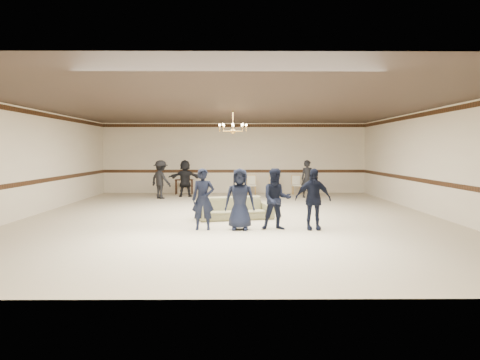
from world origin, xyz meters
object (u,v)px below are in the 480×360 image
object	(u,v)px
adult_left	(161,179)
boy_d	(313,199)
adult_mid	(185,178)
banquet_chair_right	(297,185)
chandelier	(233,121)
adult_right	(308,179)
boy_a	(203,199)
banquet_chair_mid	(274,185)
console_table	(184,187)
boy_c	(276,199)
boy_b	(240,199)
settee	(235,208)
banquet_chair_left	(251,185)

from	to	relation	value
adult_left	boy_d	bearing A→B (deg)	162.82
adult_mid	banquet_chair_right	size ratio (longest dim) A/B	1.84
chandelier	adult_right	bearing A→B (deg)	52.50
chandelier	adult_right	xyz separation A→B (m)	(3.04, 3.97, -2.10)
boy_a	boy_d	distance (m)	2.70
boy_d	banquet_chair_mid	distance (m)	8.32
adult_left	adult_mid	world-z (taller)	same
adult_mid	console_table	xyz separation A→B (m)	(-0.18, 1.04, -0.44)
adult_right	adult_mid	bearing A→B (deg)	166.65
chandelier	banquet_chair_mid	bearing A→B (deg)	71.25
adult_left	console_table	size ratio (longest dim) A/B	1.95
boy_c	banquet_chair_right	bearing A→B (deg)	75.93
boy_b	settee	xyz separation A→B (m)	(-0.12, 1.66, -0.45)
adult_left	banquet_chair_right	world-z (taller)	adult_left
banquet_chair_mid	banquet_chair_left	bearing A→B (deg)	176.42
settee	boy_d	bearing A→B (deg)	-53.82
chandelier	console_table	world-z (taller)	chandelier
boy_a	banquet_chair_mid	size ratio (longest dim) A/B	1.80
boy_a	adult_right	world-z (taller)	adult_right
boy_a	adult_mid	bearing A→B (deg)	98.74
settee	adult_right	xyz separation A→B (m)	(2.97, 5.41, 0.47)
adult_mid	adult_right	distance (m)	5.12
adult_left	adult_right	bearing A→B (deg)	-140.53
adult_right	banquet_chair_mid	xyz separation A→B (m)	(-1.28, 1.24, -0.36)
boy_b	adult_left	bearing A→B (deg)	116.78
chandelier	adult_mid	world-z (taller)	chandelier
boy_a	chandelier	bearing A→B (deg)	75.69
chandelier	banquet_chair_mid	xyz separation A→B (m)	(1.77, 5.21, -2.45)
banquet_chair_left	boy_d	bearing A→B (deg)	-85.19
boy_a	adult_left	world-z (taller)	adult_left
boy_d	adult_mid	world-z (taller)	adult_mid
banquet_chair_left	banquet_chair_right	distance (m)	2.00
console_table	banquet_chair_left	bearing A→B (deg)	-4.62
banquet_chair_right	boy_b	bearing A→B (deg)	-108.29
boy_d	boy_b	bearing A→B (deg)	178.47
boy_d	adult_left	distance (m)	8.38
boy_d	banquet_chair_right	bearing A→B (deg)	83.17
settee	adult_mid	xyz separation A→B (m)	(-2.13, 5.81, 0.47)
boy_b	banquet_chair_mid	xyz separation A→B (m)	(1.57, 8.31, -0.34)
boy_c	chandelier	bearing A→B (deg)	106.83
chandelier	adult_left	xyz separation A→B (m)	(-2.96, 3.67, -2.10)
chandelier	adult_left	distance (m)	5.16
chandelier	boy_b	xyz separation A→B (m)	(0.20, -3.10, -2.12)
boy_a	boy_d	xyz separation A→B (m)	(2.70, 0.00, 0.00)
chandelier	boy_b	size ratio (longest dim) A/B	0.62
boy_c	console_table	xyz separation A→B (m)	(-3.33, 8.51, -0.42)
settee	banquet_chair_mid	xyz separation A→B (m)	(1.69, 6.65, 0.11)
adult_right	banquet_chair_right	bearing A→B (deg)	93.71
boy_a	adult_mid	world-z (taller)	adult_mid
adult_mid	banquet_chair_mid	distance (m)	3.93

